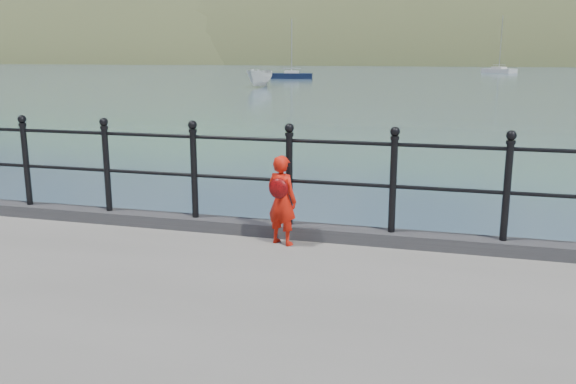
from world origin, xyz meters
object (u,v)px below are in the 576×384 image
(child, at_px, (282,200))
(sailboat_left, at_px, (292,76))
(launch_white, at_px, (260,78))
(sailboat_deep, at_px, (499,71))
(railing, at_px, (241,166))

(child, height_order, sailboat_left, sailboat_left)
(launch_white, distance_m, sailboat_left, 20.34)
(launch_white, xyz_separation_m, sailboat_left, (-2.37, 20.19, -0.53))
(sailboat_deep, xyz_separation_m, sailboat_left, (-26.70, -31.95, -0.00))
(railing, relative_size, child, 17.69)
(sailboat_left, bearing_deg, railing, -85.53)
(launch_white, bearing_deg, railing, -68.34)
(child, distance_m, sailboat_left, 71.70)
(sailboat_left, bearing_deg, sailboat_deep, 39.96)
(sailboat_deep, bearing_deg, launch_white, -65.25)
(child, bearing_deg, sailboat_deep, -74.66)
(railing, bearing_deg, sailboat_left, 104.64)
(launch_white, height_order, sailboat_left, sailboat_left)
(child, height_order, launch_white, child)
(child, distance_m, launch_white, 51.67)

